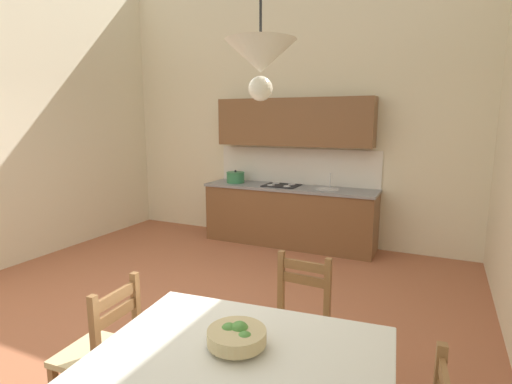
{
  "coord_description": "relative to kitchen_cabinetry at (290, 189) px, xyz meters",
  "views": [
    {
      "loc": [
        2.19,
        -2.7,
        1.89
      ],
      "look_at": [
        0.46,
        1.02,
        1.14
      ],
      "focal_mm": 28.09,
      "sensor_mm": 36.0,
      "label": 1
    }
  ],
  "objects": [
    {
      "name": "pendant_lamp",
      "position": [
        1.28,
        -3.93,
        1.3
      ],
      "size": [
        0.32,
        0.32,
        0.8
      ],
      "color": "black"
    },
    {
      "name": "dining_table",
      "position": [
        1.22,
        -4.01,
        -0.22
      ],
      "size": [
        1.53,
        1.15,
        0.75
      ],
      "color": "brown",
      "rests_on": "ground_plane"
    },
    {
      "name": "wall_back",
      "position": [
        -0.14,
        0.33,
        1.23
      ],
      "size": [
        6.2,
        0.12,
        4.17
      ],
      "primitive_type": "cube",
      "color": "beige",
      "rests_on": "ground_plane"
    },
    {
      "name": "kitchen_cabinetry",
      "position": [
        0.0,
        0.0,
        0.0
      ],
      "size": [
        2.61,
        0.63,
        2.2
      ],
      "color": "brown",
      "rests_on": "ground_plane"
    },
    {
      "name": "dining_chair_tv_side",
      "position": [
        0.2,
        -3.95,
        -0.41
      ],
      "size": [
        0.44,
        0.44,
        0.93
      ],
      "color": "#D1BC89",
      "rests_on": "ground_plane"
    },
    {
      "name": "dining_chair_kitchen_side",
      "position": [
        1.2,
        -3.11,
        -0.41
      ],
      "size": [
        0.44,
        0.44,
        0.93
      ],
      "color": "#D1BC89",
      "rests_on": "ground_plane"
    },
    {
      "name": "ground_plane",
      "position": [
        -0.14,
        -2.92,
        -0.91
      ],
      "size": [
        6.2,
        6.99,
        0.1
      ],
      "primitive_type": "cube",
      "color": "#A86042"
    },
    {
      "name": "fruit_bowl",
      "position": [
        1.18,
        -3.98,
        -0.04
      ],
      "size": [
        0.3,
        0.3,
        0.12
      ],
      "color": "tan",
      "rests_on": "dining_table"
    }
  ]
}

